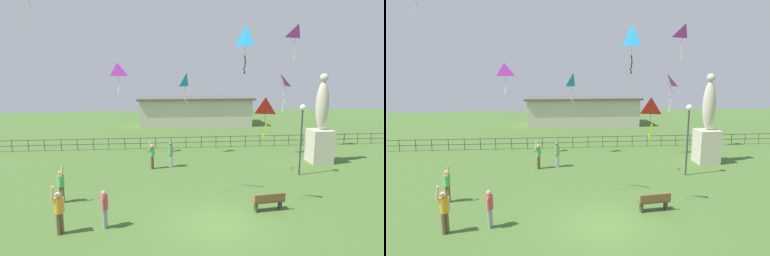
{
  "view_description": "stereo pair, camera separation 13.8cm",
  "coord_description": "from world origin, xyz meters",
  "views": [
    {
      "loc": [
        -2.33,
        -12.7,
        6.4
      ],
      "look_at": [
        -0.54,
        5.33,
        3.22
      ],
      "focal_mm": 30.51,
      "sensor_mm": 36.0,
      "label": 1
    },
    {
      "loc": [
        -2.19,
        -12.72,
        6.4
      ],
      "look_at": [
        -0.54,
        5.33,
        3.22
      ],
      "focal_mm": 30.51,
      "sensor_mm": 36.0,
      "label": 2
    }
  ],
  "objects": [
    {
      "name": "kite_2",
      "position": [
        8.36,
        12.23,
        9.29
      ],
      "size": [
        1.32,
        1.09,
        2.75
      ],
      "color": "#B22DB2"
    },
    {
      "name": "kite_5",
      "position": [
        3.83,
        10.6,
        8.73
      ],
      "size": [
        1.11,
        0.89,
        3.39
      ],
      "color": "#198CD1"
    },
    {
      "name": "statue_monument",
      "position": [
        8.86,
        8.73,
        2.14
      ],
      "size": [
        1.48,
        1.48,
        6.23
      ],
      "color": "beige",
      "rests_on": "ground_plane"
    },
    {
      "name": "person_3",
      "position": [
        -7.2,
        3.07,
        0.96
      ],
      "size": [
        0.45,
        0.44,
        1.92
      ],
      "color": "brown",
      "rests_on": "ground_plane"
    },
    {
      "name": "kite_8",
      "position": [
        -5.42,
        12.33,
        6.39
      ],
      "size": [
        1.11,
        0.95,
        2.25
      ],
      "color": "#B22DB2"
    },
    {
      "name": "person_2",
      "position": [
        -2.89,
        8.29,
        0.97
      ],
      "size": [
        0.39,
        0.47,
        1.94
      ],
      "color": "brown",
      "rests_on": "ground_plane"
    },
    {
      "name": "person_4",
      "position": [
        -4.65,
        0.16,
        0.93
      ],
      "size": [
        0.3,
        0.48,
        1.62
      ],
      "color": "#99999E",
      "rests_on": "ground_plane"
    },
    {
      "name": "kite_3",
      "position": [
        2.41,
        1.51,
        4.67
      ],
      "size": [
        0.83,
        0.87,
        2.04
      ],
      "color": "red"
    },
    {
      "name": "kite_7",
      "position": [
        5.85,
        8.89,
        5.58
      ],
      "size": [
        0.9,
        0.8,
        2.53
      ],
      "color": "#B22DB2"
    },
    {
      "name": "pavilion_building",
      "position": [
        1.85,
        26.0,
        1.68
      ],
      "size": [
        13.45,
        5.36,
        3.33
      ],
      "color": "beige",
      "rests_on": "ground_plane"
    },
    {
      "name": "park_bench",
      "position": [
        2.61,
        1.11,
        0.46
      ],
      "size": [
        1.54,
        0.58,
        0.85
      ],
      "color": "brown",
      "rests_on": "ground_plane"
    },
    {
      "name": "ground_plane",
      "position": [
        0.0,
        0.0,
        0.0
      ],
      "size": [
        80.0,
        80.0,
        0.0
      ],
      "primitive_type": "plane",
      "color": "#476B2D"
    },
    {
      "name": "lamppost",
      "position": [
        6.26,
        6.09,
        3.21
      ],
      "size": [
        0.36,
        0.36,
        4.41
      ],
      "color": "#38383D",
      "rests_on": "ground_plane"
    },
    {
      "name": "kite_6",
      "position": [
        -0.31,
        11.53,
        5.66
      ],
      "size": [
        0.77,
        0.75,
        2.27
      ],
      "color": "#198CD1"
    },
    {
      "name": "waterfront_railing",
      "position": [
        -0.28,
        14.0,
        0.62
      ],
      "size": [
        36.04,
        0.06,
        0.95
      ],
      "color": "#4C4742",
      "rests_on": "ground_plane"
    },
    {
      "name": "person_1",
      "position": [
        -6.35,
        -0.18,
        1.03
      ],
      "size": [
        0.45,
        0.48,
        2.05
      ],
      "color": "brown",
      "rests_on": "ground_plane"
    },
    {
      "name": "person_0",
      "position": [
        -1.66,
        8.61,
        0.98
      ],
      "size": [
        0.33,
        0.44,
        1.7
      ],
      "color": "#99999E",
      "rests_on": "ground_plane"
    }
  ]
}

